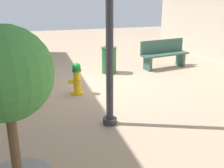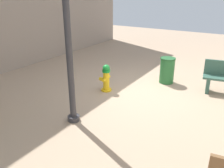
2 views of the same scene
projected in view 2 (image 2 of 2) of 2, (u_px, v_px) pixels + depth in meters
name	position (u px, v px, depth m)	size (l,w,h in m)	color
ground_plane	(141.00, 89.00, 7.31)	(23.40, 23.40, 0.00)	tan
fire_hydrant	(106.00, 78.00, 7.04)	(0.39, 0.42, 0.82)	gold
street_lamp	(66.00, 11.00, 4.62)	(0.36, 0.36, 3.99)	#2D2D33
trash_bin	(167.00, 70.00, 7.66)	(0.48, 0.48, 0.84)	#266633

